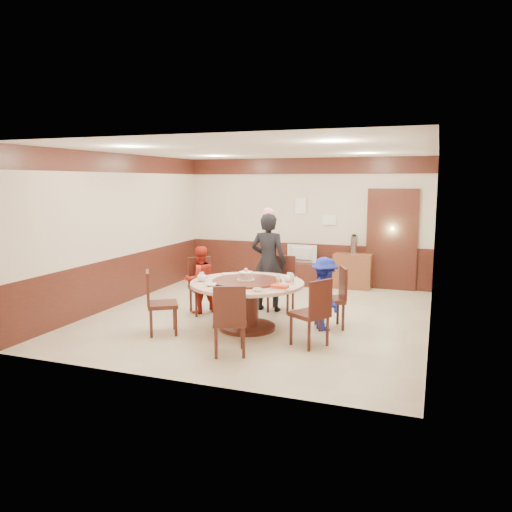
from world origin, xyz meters
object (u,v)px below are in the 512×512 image
(tv_stand, at_px, (301,274))
(thermos, at_px, (354,245))
(shrimp_platter, at_px, (280,287))
(person_standing, at_px, (268,262))
(television, at_px, (301,254))
(birthday_cake, at_px, (246,276))
(person_blue, at_px, (325,294))
(person_red, at_px, (200,280))
(banquet_table, at_px, (247,296))
(side_cabinet, at_px, (353,271))

(tv_stand, distance_m, thermos, 1.35)
(shrimp_platter, height_order, tv_stand, shrimp_platter)
(person_standing, bearing_deg, television, -90.09)
(television, bearing_deg, birthday_cake, 95.92)
(person_blue, bearing_deg, thermos, -35.36)
(birthday_cake, bearing_deg, shrimp_platter, -27.66)
(person_standing, height_order, person_red, person_standing)
(person_blue, bearing_deg, banquet_table, 71.39)
(thermos, bearing_deg, birthday_cake, -107.18)
(television, bearing_deg, person_standing, 95.52)
(birthday_cake, relative_size, television, 0.39)
(person_red, bearing_deg, banquet_table, 103.64)
(person_red, xyz_separation_m, person_blue, (2.28, -0.28, -0.02))
(side_cabinet, height_order, thermos, thermos)
(person_red, xyz_separation_m, thermos, (2.21, 2.93, 0.35))
(shrimp_platter, relative_size, thermos, 0.79)
(person_red, relative_size, television, 1.72)
(person_red, height_order, thermos, person_red)
(shrimp_platter, xyz_separation_m, thermos, (0.44, 3.91, 0.16))
(person_blue, relative_size, thermos, 3.01)
(person_standing, height_order, television, person_standing)
(banquet_table, distance_m, person_red, 1.31)
(television, bearing_deg, side_cabinet, -173.49)
(side_cabinet, bearing_deg, person_standing, -115.41)
(side_cabinet, bearing_deg, birthday_cake, -107.01)
(television, bearing_deg, banquet_table, 96.33)
(person_blue, distance_m, birthday_cake, 1.25)
(person_standing, relative_size, side_cabinet, 2.19)
(person_standing, bearing_deg, person_red, 27.03)
(person_blue, xyz_separation_m, shrimp_platter, (-0.51, -0.70, 0.21))
(person_blue, xyz_separation_m, thermos, (-0.07, 3.21, 0.37))
(person_blue, distance_m, thermos, 3.23)
(banquet_table, relative_size, person_red, 1.50)
(person_standing, height_order, thermos, person_standing)
(tv_stand, relative_size, thermos, 2.24)
(person_red, height_order, birthday_cake, person_red)
(television, bearing_deg, shrimp_platter, 105.47)
(banquet_table, xyz_separation_m, person_blue, (1.14, 0.37, 0.04))
(person_standing, height_order, birthday_cake, person_standing)
(person_standing, xyz_separation_m, shrimp_platter, (0.69, -1.54, -0.10))
(person_standing, height_order, side_cabinet, person_standing)
(person_blue, height_order, birthday_cake, person_blue)
(person_red, distance_m, television, 3.09)
(shrimp_platter, xyz_separation_m, tv_stand, (-0.72, 3.88, -0.53))
(person_blue, distance_m, shrimp_platter, 0.89)
(person_red, xyz_separation_m, shrimp_platter, (1.77, -0.98, 0.19))
(person_red, relative_size, person_blue, 1.03)
(person_red, height_order, television, person_red)
(shrimp_platter, bearing_deg, thermos, 83.55)
(person_standing, bearing_deg, shrimp_platter, 113.69)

